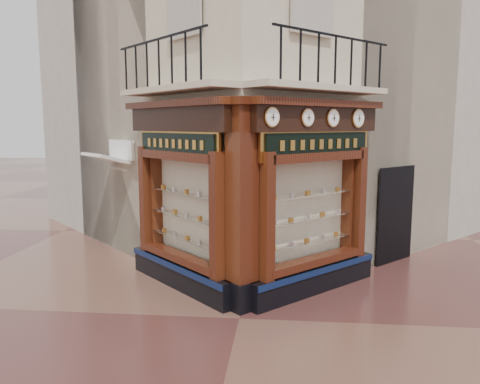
# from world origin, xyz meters

# --- Properties ---
(ground) EXTENTS (80.00, 80.00, 0.00)m
(ground) POSITION_xyz_m (0.00, 0.00, 0.00)
(ground) COLOR #502925
(ground) RESTS_ON ground
(main_building) EXTENTS (11.31, 11.31, 12.00)m
(main_building) POSITION_xyz_m (0.00, 6.16, 6.00)
(main_building) COLOR beige
(main_building) RESTS_ON ground
(neighbour_left) EXTENTS (11.31, 11.31, 11.00)m
(neighbour_left) POSITION_xyz_m (-2.47, 8.63, 5.50)
(neighbour_left) COLOR beige
(neighbour_left) RESTS_ON ground
(neighbour_right) EXTENTS (11.31, 11.31, 11.00)m
(neighbour_right) POSITION_xyz_m (2.47, 8.63, 5.50)
(neighbour_right) COLOR beige
(neighbour_right) RESTS_ON ground
(shopfront_left) EXTENTS (2.86, 2.86, 3.98)m
(shopfront_left) POSITION_xyz_m (-1.41, 1.57, 1.98)
(shopfront_left) COLOR black
(shopfront_left) RESTS_ON ground
(shopfront_right) EXTENTS (2.86, 2.86, 3.98)m
(shopfront_right) POSITION_xyz_m (1.41, 1.57, 1.98)
(shopfront_right) COLOR black
(shopfront_right) RESTS_ON ground
(corner_pilaster) EXTENTS (0.85, 0.85, 3.98)m
(corner_pilaster) POSITION_xyz_m (0.00, 0.50, 1.95)
(corner_pilaster) COLOR black
(corner_pilaster) RESTS_ON ground
(balcony) EXTENTS (5.94, 2.97, 1.03)m
(balcony) POSITION_xyz_m (0.00, 1.49, 4.22)
(balcony) COLOR beige
(balcony) RESTS_ON ground
(clock_a) EXTENTS (0.29, 0.29, 0.36)m
(clock_a) POSITION_xyz_m (0.54, 0.44, 3.62)
(clock_a) COLOR #C28240
(clock_a) RESTS_ON ground
(clock_b) EXTENTS (0.28, 0.28, 0.35)m
(clock_b) POSITION_xyz_m (1.21, 1.10, 3.62)
(clock_b) COLOR #C28240
(clock_b) RESTS_ON ground
(clock_c) EXTENTS (0.29, 0.29, 0.37)m
(clock_c) POSITION_xyz_m (1.74, 1.63, 3.62)
(clock_c) COLOR #C28240
(clock_c) RESTS_ON ground
(clock_d) EXTENTS (0.31, 0.31, 0.40)m
(clock_d) POSITION_xyz_m (2.32, 2.22, 3.62)
(clock_d) COLOR #C28240
(clock_d) RESTS_ON ground
(awning) EXTENTS (1.51, 1.51, 0.29)m
(awning) POSITION_xyz_m (-3.83, 3.62, 0.00)
(awning) COLOR white
(awning) RESTS_ON ground
(signboard_left) EXTENTS (2.14, 2.14, 0.57)m
(signboard_left) POSITION_xyz_m (-1.46, 1.51, 3.10)
(signboard_left) COLOR #C38839
(signboard_left) RESTS_ON ground
(signboard_right) EXTENTS (2.29, 2.29, 0.61)m
(signboard_right) POSITION_xyz_m (1.46, 1.51, 3.10)
(signboard_right) COLOR #C38839
(signboard_right) RESTS_ON ground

